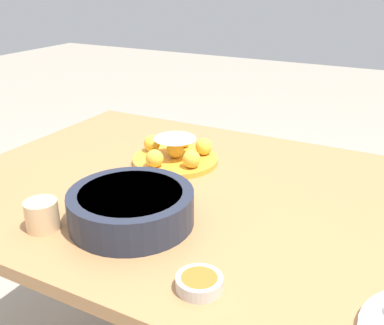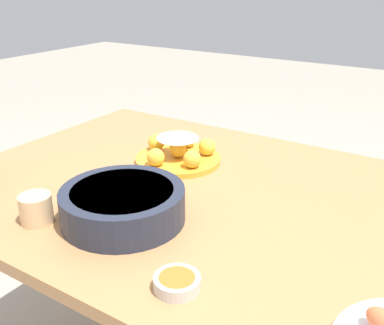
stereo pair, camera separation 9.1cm
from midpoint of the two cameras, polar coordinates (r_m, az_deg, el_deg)
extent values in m
cylinder|color=#A87547|center=(1.95, -10.69, -5.22)|extent=(0.06, 0.06, 0.73)
cube|color=#A87547|center=(1.15, 0.18, -4.42)|extent=(1.37, 0.94, 0.03)
cylinder|color=gold|center=(1.32, -4.13, 0.30)|extent=(0.25, 0.25, 0.02)
sphere|color=yellow|center=(1.36, -7.02, 2.41)|extent=(0.05, 0.05, 0.05)
sphere|color=yellow|center=(1.24, -6.88, 0.49)|extent=(0.05, 0.05, 0.05)
sphere|color=yellow|center=(1.23, -2.19, 0.41)|extent=(0.05, 0.05, 0.05)
sphere|color=yellow|center=(1.32, -0.46, 2.01)|extent=(0.05, 0.05, 0.05)
sphere|color=yellow|center=(1.38, -3.08, 2.92)|extent=(0.05, 0.05, 0.05)
ellipsoid|color=white|center=(1.29, -4.21, 3.03)|extent=(0.12, 0.12, 0.02)
sphere|color=yellow|center=(1.30, -4.17, 1.64)|extent=(0.05, 0.05, 0.05)
cylinder|color=#232838|center=(1.00, -10.32, -5.67)|extent=(0.28, 0.28, 0.08)
cylinder|color=brown|center=(0.99, -10.45, -4.04)|extent=(0.23, 0.23, 0.01)
cylinder|color=beige|center=(0.81, -2.41, -15.13)|extent=(0.08, 0.08, 0.02)
cylinder|color=#B26623|center=(0.81, -2.42, -14.61)|extent=(0.07, 0.07, 0.01)
cylinder|color=#DBB27F|center=(1.04, -20.95, -6.30)|extent=(0.07, 0.07, 0.07)
camera|label=1|loc=(0.05, -92.15, -0.91)|focal=42.00mm
camera|label=2|loc=(0.05, 87.85, 0.91)|focal=42.00mm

